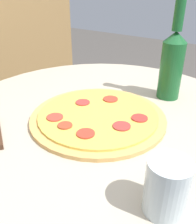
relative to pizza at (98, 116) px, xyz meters
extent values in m
cylinder|color=#B2A893|center=(0.04, 0.01, -0.37)|extent=(0.11, 0.11, 0.66)
cylinder|color=#B2A893|center=(0.04, 0.01, -0.02)|extent=(0.86, 0.86, 0.02)
cylinder|color=tan|center=(0.00, 0.00, 0.00)|extent=(0.35, 0.35, 0.01)
cylinder|color=#E0BC4C|center=(0.00, 0.00, 0.01)|extent=(0.31, 0.31, 0.01)
cylinder|color=#B83928|center=(0.09, 0.02, 0.01)|extent=(0.04, 0.04, 0.00)
cylinder|color=#B93727|center=(-0.09, -0.03, 0.01)|extent=(0.04, 0.04, 0.00)
cylinder|color=#A23E27|center=(-0.09, 0.03, 0.01)|extent=(0.04, 0.04, 0.00)
cylinder|color=#B8312B|center=(0.03, -0.10, 0.01)|extent=(0.04, 0.04, 0.00)
cylinder|color=#B13531|center=(0.03, 0.07, 0.01)|extent=(0.04, 0.04, 0.00)
cylinder|color=#A93630|center=(-0.02, -0.08, 0.01)|extent=(0.04, 0.04, 0.00)
cylinder|color=#B43C2E|center=(-0.08, 0.08, 0.01)|extent=(0.04, 0.04, 0.00)
cylinder|color=#195628|center=(0.23, -0.10, 0.08)|extent=(0.07, 0.07, 0.17)
cone|color=#195628|center=(0.23, -0.10, 0.17)|extent=(0.07, 0.07, 0.03)
cylinder|color=#195628|center=(0.23, -0.10, 0.23)|extent=(0.03, 0.03, 0.09)
cylinder|color=silver|center=(-0.18, -0.25, 0.04)|extent=(0.07, 0.07, 0.09)
camera|label=1|loc=(-0.46, -0.32, 0.32)|focal=40.00mm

